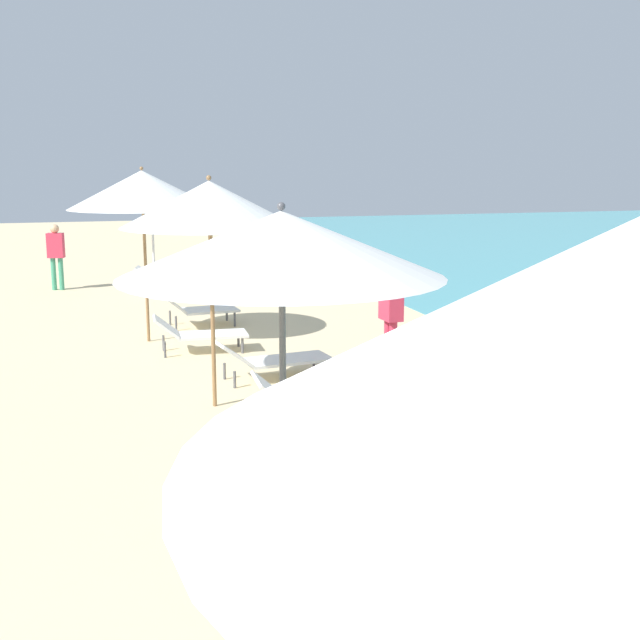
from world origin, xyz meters
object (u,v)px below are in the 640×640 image
object	(u,v)px
umbrella_third	(210,204)
umbrella_fourth	(142,190)
umbrella_farthest	(151,197)
person_walking_near	(56,251)
lounger_third_inland	(315,399)
lounger_fourth_inland	(199,333)
lounger_second_shoreside	(329,456)
lounger_third_shoreside	(272,358)
umbrella_second	(282,245)
beach_ball	(403,345)
person_walking_mid	(391,308)
lounger_farthest_shoreside	(170,278)
lounger_fourth_shoreside	(199,308)
lounger_second_inland	(423,565)

from	to	relation	value
umbrella_third	umbrella_fourth	xyz separation A→B (m)	(-0.47, 3.82, 0.05)
umbrella_farthest	person_walking_near	size ratio (longest dim) A/B	1.61
lounger_third_inland	umbrella_farthest	size ratio (longest dim) A/B	0.60
lounger_fourth_inland	lounger_third_inland	bearing A→B (deg)	-75.43
lounger_second_shoreside	lounger_third_shoreside	xyz separation A→B (m)	(0.34, 3.72, -0.01)
umbrella_second	beach_ball	bearing A→B (deg)	59.41
umbrella_second	lounger_third_shoreside	bearing A→B (deg)	77.90
person_walking_mid	umbrella_fourth	bearing A→B (deg)	-48.42
lounger_third_shoreside	beach_ball	distance (m)	2.43
lounger_fourth_inland	umbrella_fourth	bearing A→B (deg)	127.47
lounger_second_shoreside	lounger_third_inland	xyz separation A→B (m)	(0.39, 1.79, -0.03)
umbrella_second	lounger_farthest_shoreside	world-z (taller)	umbrella_second
lounger_fourth_shoreside	umbrella_farthest	bearing A→B (deg)	94.00
person_walking_near	person_walking_mid	distance (m)	10.21
lounger_fourth_shoreside	lounger_farthest_shoreside	xyz separation A→B (m)	(-0.03, 4.57, -0.07)
lounger_second_inland	person_walking_near	bearing A→B (deg)	105.30
umbrella_second	umbrella_fourth	distance (m)	7.53
umbrella_second	lounger_second_inland	bearing A→B (deg)	-58.28
lounger_fourth_inland	person_walking_near	world-z (taller)	person_walking_near
umbrella_farthest	lounger_third_shoreside	bearing A→B (deg)	-82.61
lounger_second_shoreside	umbrella_fourth	distance (m)	6.98
umbrella_second	umbrella_fourth	size ratio (longest dim) A/B	0.92
lounger_third_inland	lounger_farthest_shoreside	bearing A→B (deg)	95.67
lounger_second_inland	lounger_third_inland	bearing A→B (deg)	89.40
umbrella_second	person_walking_near	bearing A→B (deg)	98.27
umbrella_farthest	beach_ball	xyz separation A→B (m)	(3.19, -6.28, -2.03)
umbrella_fourth	lounger_farthest_shoreside	size ratio (longest dim) A/B	1.66
umbrella_third	umbrella_second	bearing A→B (deg)	-90.96
person_walking_mid	lounger_third_shoreside	bearing A→B (deg)	-10.94
lounger_second_inland	lounger_third_inland	xyz separation A→B (m)	(0.38, 3.83, -0.01)
lounger_third_inland	lounger_fourth_inland	distance (m)	3.83
lounger_third_inland	person_walking_near	size ratio (longest dim) A/B	0.96
lounger_third_shoreside	umbrella_third	bearing A→B (deg)	-140.18
lounger_third_inland	beach_ball	distance (m)	3.56
lounger_second_inland	lounger_fourth_inland	world-z (taller)	lounger_second_inland
lounger_farthest_shoreside	beach_ball	bearing A→B (deg)	-56.66
umbrella_second	lounger_second_inland	distance (m)	2.39
lounger_third_inland	person_walking_mid	distance (m)	2.43
lounger_second_shoreside	lounger_farthest_shoreside	bearing A→B (deg)	103.64
lounger_second_inland	lounger_farthest_shoreside	world-z (taller)	lounger_second_inland
lounger_third_shoreside	lounger_fourth_inland	size ratio (longest dim) A/B	1.13
lounger_fourth_inland	person_walking_mid	distance (m)	3.18
lounger_third_shoreside	umbrella_farthest	world-z (taller)	umbrella_farthest
lounger_second_shoreside	umbrella_fourth	size ratio (longest dim) A/B	0.55
lounger_fourth_shoreside	lounger_third_shoreside	bearing A→B (deg)	-88.21
lounger_second_shoreside	lounger_second_inland	world-z (taller)	lounger_second_inland
lounger_second_shoreside	lounger_fourth_inland	distance (m)	5.56
person_walking_near	lounger_second_inland	bearing A→B (deg)	-156.45
lounger_fourth_shoreside	lounger_fourth_inland	size ratio (longest dim) A/B	0.93
lounger_third_inland	lounger_fourth_shoreside	size ratio (longest dim) A/B	1.08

